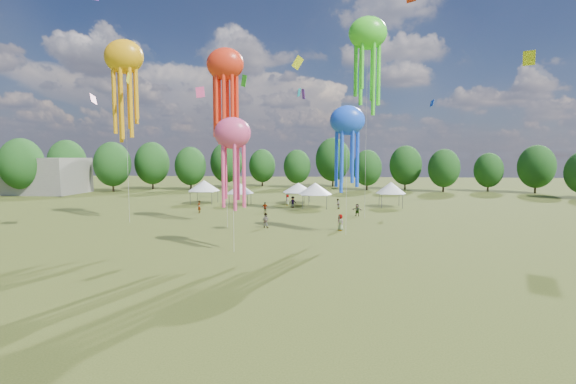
{
  "coord_description": "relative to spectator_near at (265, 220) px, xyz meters",
  "views": [
    {
      "loc": [
        3.49,
        -12.9,
        8.53
      ],
      "look_at": [
        0.75,
        15.0,
        6.0
      ],
      "focal_mm": 25.22,
      "sensor_mm": 36.0,
      "label": 1
    }
  ],
  "objects": [
    {
      "name": "show_kites",
      "position": [
        -1.24,
        2.09,
        16.54
      ],
      "size": [
        35.34,
        23.93,
        26.76
      ],
      "color": "#F63115",
      "rests_on": "ground"
    },
    {
      "name": "festival_tents",
      "position": [
        0.3,
        21.89,
        2.19
      ],
      "size": [
        37.43,
        11.18,
        4.2
      ],
      "color": "#47474C",
      "rests_on": "ground"
    },
    {
      "name": "treeline",
      "position": [
        -0.08,
        28.71,
        5.66
      ],
      "size": [
        201.57,
        95.24,
        13.43
      ],
      "color": "#38281C",
      "rests_on": "ground"
    },
    {
      "name": "spectator_near",
      "position": [
        0.0,
        0.0,
        0.0
      ],
      "size": [
        1.0,
        0.86,
        1.78
      ],
      "primitive_type": "imported",
      "rotation": [
        0.0,
        0.0,
        2.91
      ],
      "color": "gray",
      "rests_on": "ground"
    },
    {
      "name": "spectators_far",
      "position": [
        3.98,
        13.47,
        0.01
      ],
      "size": [
        24.28,
        24.01,
        1.89
      ],
      "color": "gray",
      "rests_on": "ground"
    }
  ]
}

